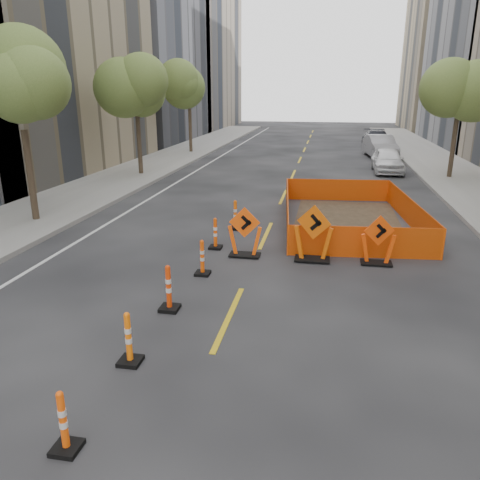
% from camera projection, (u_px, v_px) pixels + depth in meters
% --- Properties ---
extents(ground_plane, '(140.00, 140.00, 0.00)m').
position_uv_depth(ground_plane, '(167.00, 455.00, 6.17)').
color(ground_plane, black).
extents(sidewalk_left, '(4.00, 90.00, 0.15)m').
position_uv_depth(sidewalk_left, '(52.00, 207.00, 18.95)').
color(sidewalk_left, gray).
rests_on(sidewalk_left, ground).
extents(bld_left_d, '(12.00, 16.00, 14.00)m').
position_uv_depth(bld_left_d, '(128.00, 63.00, 43.70)').
color(bld_left_d, '#4C4C51').
rests_on(bld_left_d, ground).
extents(bld_left_e, '(12.00, 20.00, 20.00)m').
position_uv_depth(bld_left_e, '(180.00, 45.00, 58.14)').
color(bld_left_e, gray).
rests_on(bld_left_e, ground).
extents(bld_right_e, '(12.00, 14.00, 16.00)m').
position_uv_depth(bld_right_e, '(462.00, 60.00, 55.64)').
color(bld_right_e, tan).
rests_on(bld_right_e, ground).
extents(tree_l_b, '(2.80, 2.80, 5.95)m').
position_uv_depth(tree_l_b, '(19.00, 92.00, 15.61)').
color(tree_l_b, '#382B1E').
rests_on(tree_l_b, ground).
extents(tree_l_c, '(2.80, 2.80, 5.95)m').
position_uv_depth(tree_l_c, '(136.00, 92.00, 24.98)').
color(tree_l_c, '#382B1E').
rests_on(tree_l_c, ground).
extents(tree_l_d, '(2.80, 2.80, 5.95)m').
position_uv_depth(tree_l_d, '(189.00, 91.00, 34.34)').
color(tree_l_d, '#382B1E').
rests_on(tree_l_d, ground).
extents(tree_r_c, '(2.80, 2.80, 5.95)m').
position_uv_depth(tree_r_c, '(461.00, 92.00, 23.93)').
color(tree_r_c, '#382B1E').
rests_on(tree_r_c, ground).
extents(channelizer_2, '(0.36, 0.36, 0.92)m').
position_uv_depth(channelizer_2, '(63.00, 421.00, 6.11)').
color(channelizer_2, '#F4500A').
rests_on(channelizer_2, ground).
extents(channelizer_3, '(0.39, 0.39, 0.99)m').
position_uv_depth(channelizer_3, '(128.00, 338.00, 8.09)').
color(channelizer_3, orange).
rests_on(channelizer_3, ground).
extents(channelizer_4, '(0.41, 0.41, 1.05)m').
position_uv_depth(channelizer_4, '(169.00, 288.00, 10.08)').
color(channelizer_4, red).
rests_on(channelizer_4, ground).
extents(channelizer_5, '(0.38, 0.38, 0.95)m').
position_uv_depth(channelizer_5, '(202.00, 257.00, 12.06)').
color(channelizer_5, '#DF4909').
rests_on(channelizer_5, ground).
extents(channelizer_6, '(0.38, 0.38, 0.96)m').
position_uv_depth(channelizer_6, '(215.00, 233.00, 14.09)').
color(channelizer_6, '#DA4909').
rests_on(channelizer_6, ground).
extents(channelizer_7, '(0.41, 0.41, 1.03)m').
position_uv_depth(channelizer_7, '(235.00, 215.00, 16.04)').
color(channelizer_7, '#DB5409').
rests_on(channelizer_7, ground).
extents(chevron_sign_left, '(1.01, 0.64, 1.47)m').
position_uv_depth(chevron_sign_left, '(245.00, 232.00, 13.33)').
color(chevron_sign_left, '#FC510A').
rests_on(chevron_sign_left, ground).
extents(chevron_sign_center, '(1.24, 0.97, 1.63)m').
position_uv_depth(chevron_sign_center, '(313.00, 233.00, 12.94)').
color(chevron_sign_center, '#DB5509').
rests_on(chevron_sign_center, ground).
extents(chevron_sign_right, '(1.06, 0.80, 1.41)m').
position_uv_depth(chevron_sign_right, '(378.00, 240.00, 12.72)').
color(chevron_sign_right, '#F1460A').
rests_on(chevron_sign_right, ground).
extents(safety_fence, '(5.01, 7.77, 0.93)m').
position_uv_depth(safety_fence, '(348.00, 211.00, 16.82)').
color(safety_fence, '#FF640D').
rests_on(safety_fence, ground).
extents(parked_car_near, '(1.64, 4.08, 1.39)m').
position_uv_depth(parked_car_near, '(388.00, 160.00, 27.30)').
color(parked_car_near, white).
rests_on(parked_car_near, ground).
extents(parked_car_mid, '(2.28, 4.96, 1.58)m').
position_uv_depth(parked_car_mid, '(380.00, 146.00, 33.31)').
color(parked_car_mid, '#96959A').
rests_on(parked_car_mid, ground).
extents(parked_car_far, '(2.20, 5.15, 1.48)m').
position_uv_depth(parked_car_far, '(377.00, 139.00, 38.47)').
color(parked_car_far, black).
rests_on(parked_car_far, ground).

